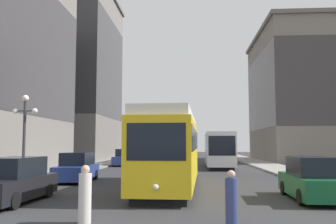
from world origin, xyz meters
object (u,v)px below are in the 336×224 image
Objects in this scene: lamp_post_left_near at (25,125)px; pedestrian_crossing_far at (232,200)px; parked_car_left_mid at (14,181)px; pedestrian_crossing_near at (85,196)px; parked_car_left_near at (125,158)px; streetcar at (171,149)px; parked_car_right_far at (312,180)px; transit_bus at (218,148)px; parked_car_left_far at (77,168)px.

pedestrian_crossing_far is at bearing -39.61° from lamp_post_left_near.
pedestrian_crossing_near is at bearing -40.64° from parked_car_left_mid.
parked_car_left_near is 28.69m from pedestrian_crossing_near.
streetcar is 7.75× the size of pedestrian_crossing_far.
streetcar reaches higher than parked_car_right_far.
parked_car_left_mid is 9.13m from pedestrian_crossing_far.
parked_car_right_far is at bearing 7.86° from parked_car_left_mid.
transit_bus is at bearing -82.06° from parked_car_right_far.
lamp_post_left_near is (-8.01, -0.21, 1.31)m from streetcar.
parked_car_left_mid is 12.37m from parked_car_right_far.
parked_car_right_far is at bearing -30.16° from parked_car_left_far.
transit_bus reaches higher than parked_car_left_near.
parked_car_left_mid reaches higher than pedestrian_crossing_far.
parked_car_left_mid is 2.81× the size of pedestrian_crossing_near.
pedestrian_crossing_far is at bearing -22.63° from parked_car_left_mid.
pedestrian_crossing_near is at bearing -101.40° from transit_bus.
parked_car_left_near is 0.98× the size of lamp_post_left_near.
streetcar is 8.12m from lamp_post_left_near.
pedestrian_crossing_far is at bearing 54.28° from parked_car_right_far.
parked_car_left_far reaches higher than pedestrian_crossing_far.
parked_car_left_near is at bearing -134.37° from pedestrian_crossing_far.
parked_car_left_near is 2.79× the size of pedestrian_crossing_near.
parked_car_right_far and parked_car_left_far have the same top height.
lamp_post_left_near reaches higher than pedestrian_crossing_near.
parked_car_left_near is 1.04× the size of parked_car_left_far.
transit_bus is at bearing 67.58° from parked_car_left_mid.
streetcar reaches higher than parked_car_left_near.
parked_car_left_mid is at bearing -68.38° from lamp_post_left_near.
transit_bus is 2.46× the size of parked_car_right_far.
pedestrian_crossing_far is (-3.93, -5.12, -0.10)m from parked_car_right_far.
parked_car_left_near reaches higher than pedestrian_crossing_near.
pedestrian_crossing_near is 0.35× the size of lamp_post_left_near.
parked_car_right_far is 9.68m from pedestrian_crossing_near.
streetcar is at bearing -136.25° from pedestrian_crossing_far.
parked_car_left_far is (-12.28, 6.76, -0.00)m from parked_car_right_far.
parked_car_left_mid is 8.19m from parked_car_left_far.
lamp_post_left_near is at bearing -122.05° from transit_bus.
parked_car_left_far is at bearing -115.58° from pedestrian_crossing_far.
pedestrian_crossing_far is (8.35, -11.88, -0.10)m from parked_car_left_far.
pedestrian_crossing_far is (4.34, -0.10, -0.06)m from pedestrian_crossing_near.
lamp_post_left_near is at bearing -120.57° from parked_car_left_far.
parked_car_left_mid is 5.76m from lamp_post_left_near.
parked_car_left_far is 0.95× the size of lamp_post_left_near.
parked_car_left_far is at bearing 118.92° from pedestrian_crossing_near.
pedestrian_crossing_near is at bearing -72.55° from parked_car_left_far.
pedestrian_crossing_near is at bearing -101.77° from streetcar.
lamp_post_left_near reaches higher than parked_car_right_far.
parked_car_left_far is at bearing 91.21° from parked_car_left_mid.
pedestrian_crossing_near is at bearing -54.83° from lamp_post_left_near.
parked_car_left_far is (-0.00, 8.19, -0.00)m from parked_car_left_mid.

